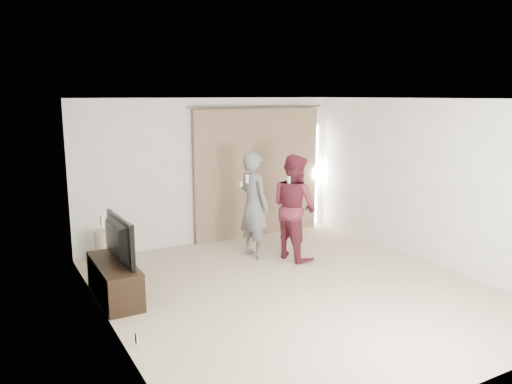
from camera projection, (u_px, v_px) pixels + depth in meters
floor at (296, 289)px, 6.91m from camera, size 5.50×5.50×0.00m
wall_back at (213, 171)px, 9.02m from camera, size 5.00×0.04×2.60m
wall_left at (108, 220)px, 5.47m from camera, size 0.04×5.50×2.60m
ceiling at (299, 99)px, 6.41m from camera, size 5.00×5.50×0.01m
curtain at (259, 173)px, 9.41m from camera, size 2.80×0.11×2.46m
tv_console at (115, 280)px, 6.56m from camera, size 0.45×1.30×0.50m
tv at (112, 240)px, 6.46m from camera, size 0.18×1.05×0.60m
scratching_post at (102, 250)px, 7.92m from camera, size 0.41×0.41×0.55m
person_man at (254, 205)px, 8.19m from camera, size 0.52×0.70×1.75m
person_woman at (294, 207)px, 8.10m from camera, size 0.77×0.92×1.72m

